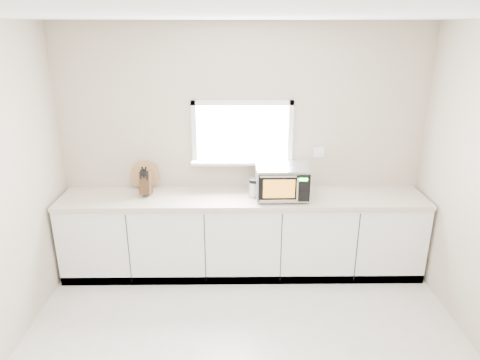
{
  "coord_description": "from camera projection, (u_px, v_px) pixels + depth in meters",
  "views": [
    {
      "loc": [
        -0.08,
        -2.58,
        2.64
      ],
      "look_at": [
        -0.03,
        1.55,
        1.15
      ],
      "focal_mm": 32.0,
      "sensor_mm": 36.0,
      "label": 1
    }
  ],
  "objects": [
    {
      "name": "knife_block",
      "position": [
        146.0,
        182.0,
        4.58
      ],
      "size": [
        0.11,
        0.23,
        0.33
      ],
      "rotation": [
        0.0,
        0.0,
        -0.02
      ],
      "color": "#3F2916",
      "rests_on": "countertop"
    },
    {
      "name": "coffee_grinder",
      "position": [
        254.0,
        188.0,
        4.55
      ],
      "size": [
        0.12,
        0.12,
        0.2
      ],
      "rotation": [
        0.0,
        0.0,
        0.02
      ],
      "color": "#AAADB1",
      "rests_on": "countertop"
    },
    {
      "name": "cabinets",
      "position": [
        243.0,
        236.0,
        4.77
      ],
      "size": [
        3.92,
        0.6,
        0.88
      ],
      "primitive_type": "cube",
      "color": "white",
      "rests_on": "ground"
    },
    {
      "name": "back_wall",
      "position": [
        242.0,
        149.0,
        4.73
      ],
      "size": [
        4.0,
        0.17,
        2.7
      ],
      "color": "#B2A08E",
      "rests_on": "ground"
    },
    {
      "name": "countertop",
      "position": [
        243.0,
        198.0,
        4.6
      ],
      "size": [
        3.92,
        0.64,
        0.04
      ],
      "primitive_type": "cube",
      "color": "#B9A999",
      "rests_on": "cabinets"
    },
    {
      "name": "microwave",
      "position": [
        282.0,
        181.0,
        4.5
      ],
      "size": [
        0.55,
        0.46,
        0.35
      ],
      "rotation": [
        0.0,
        0.0,
        0.02
      ],
      "color": "black",
      "rests_on": "countertop"
    },
    {
      "name": "cutting_board",
      "position": [
        145.0,
        175.0,
        4.77
      ],
      "size": [
        0.31,
        0.07,
        0.31
      ],
      "primitive_type": "cylinder",
      "rotation": [
        1.4,
        0.0,
        0.0
      ],
      "color": "#AB7242",
      "rests_on": "countertop"
    }
  ]
}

